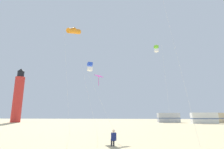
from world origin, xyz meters
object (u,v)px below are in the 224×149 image
at_px(kite_flyer_standing, 113,137).
at_px(kite_diamond_magenta, 99,78).
at_px(rv_van_silver, 168,118).
at_px(rv_van_white, 204,118).
at_px(kite_tube_orange, 74,31).
at_px(kite_box_lime, 156,49).
at_px(lighthouse_distant, 18,96).
at_px(kite_box_blue, 90,67).

distance_m(kite_flyer_standing, kite_diamond_magenta, 10.07).
xyz_separation_m(rv_van_silver, rv_van_white, (7.97, -5.88, 0.00)).
bearing_deg(kite_flyer_standing, kite_tube_orange, -72.49).
height_order(kite_box_lime, kite_diamond_magenta, kite_box_lime).
bearing_deg(kite_tube_orange, kite_box_lime, 34.23).
relative_size(kite_tube_orange, rv_van_white, 2.16).
xyz_separation_m(kite_box_lime, lighthouse_distant, (-39.47, 22.34, -5.63)).
xyz_separation_m(kite_tube_orange, kite_box_blue, (2.17, 0.84, -4.91)).
bearing_deg(kite_diamond_magenta, kite_tube_orange, 166.08).
relative_size(kite_tube_orange, kite_diamond_magenta, 2.01).
relative_size(kite_flyer_standing, kite_box_lime, 0.08).
relative_size(kite_diamond_magenta, rv_van_silver, 1.06).
distance_m(kite_box_blue, kite_diamond_magenta, 3.04).
height_order(kite_flyer_standing, kite_diamond_magenta, kite_diamond_magenta).
xyz_separation_m(kite_flyer_standing, rv_van_silver, (12.64, 43.60, 0.78)).
xyz_separation_m(kite_box_blue, kite_diamond_magenta, (1.56, -1.77, -1.92)).
bearing_deg(kite_flyer_standing, kite_box_blue, -85.09).
bearing_deg(kite_box_lime, lighthouse_distant, 150.49).
relative_size(kite_tube_orange, lighthouse_distant, 0.84).
bearing_deg(rv_van_white, kite_box_lime, -123.62).
xyz_separation_m(kite_flyer_standing, kite_box_blue, (-4.04, 9.53, 7.84)).
height_order(kite_tube_orange, kite_box_blue, kite_tube_orange).
distance_m(kite_box_lime, kite_box_blue, 13.48).
height_order(kite_flyer_standing, rv_van_silver, rv_van_silver).
bearing_deg(kite_tube_orange, rv_van_white, 47.27).
relative_size(kite_box_lime, kite_diamond_magenta, 2.01).
relative_size(kite_tube_orange, rv_van_silver, 2.13).
relative_size(kite_box_blue, rv_van_white, 1.39).
height_order(kite_box_lime, rv_van_white, kite_box_lime).
relative_size(kite_tube_orange, kite_box_lime, 1.00).
relative_size(kite_box_lime, rv_van_silver, 2.13).
distance_m(kite_tube_orange, rv_van_white, 41.30).
height_order(kite_diamond_magenta, lighthouse_distant, lighthouse_distant).
distance_m(lighthouse_distant, rv_van_silver, 46.74).
distance_m(kite_box_blue, rv_van_silver, 38.59).
relative_size(kite_tube_orange, kite_box_blue, 1.56).
xyz_separation_m(kite_box_blue, rv_van_silver, (16.68, 34.08, -7.07)).
xyz_separation_m(lighthouse_distant, rv_van_white, (54.07, -1.62, -6.45)).
height_order(kite_flyer_standing, kite_box_lime, kite_box_lime).
xyz_separation_m(kite_tube_orange, lighthouse_distant, (-27.25, 30.65, -5.53)).
xyz_separation_m(kite_box_lime, kite_diamond_magenta, (-8.48, -9.24, -6.93)).
bearing_deg(kite_box_blue, lighthouse_distant, 134.63).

